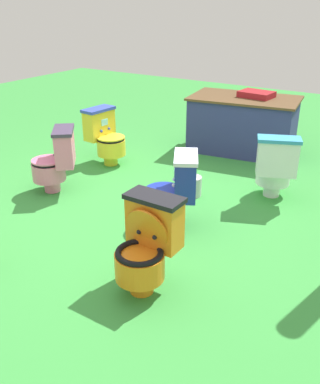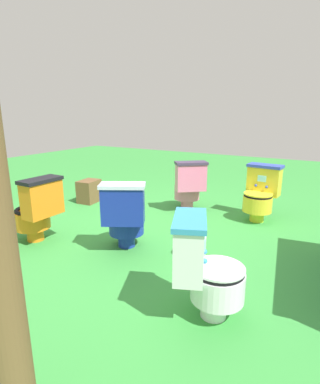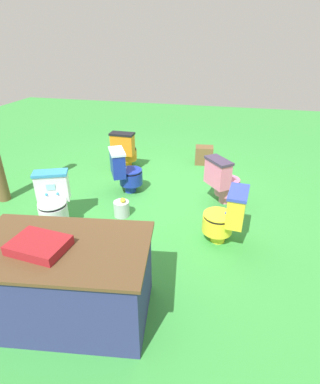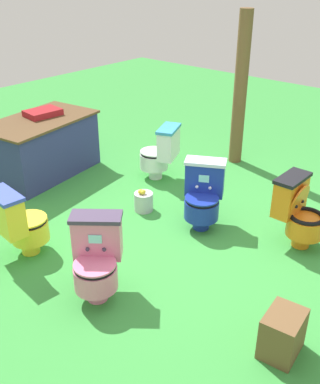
{
  "view_description": "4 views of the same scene",
  "coord_description": "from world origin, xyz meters",
  "px_view_note": "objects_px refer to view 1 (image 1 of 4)",
  "views": [
    {
      "loc": [
        2.3,
        -3.18,
        2.05
      ],
      "look_at": [
        0.3,
        -0.03,
        0.34
      ],
      "focal_mm": 40.34,
      "sensor_mm": 36.0,
      "label": 1
    },
    {
      "loc": [
        2.81,
        1.81,
        1.4
      ],
      "look_at": [
        -0.32,
        -0.02,
        0.44
      ],
      "focal_mm": 28.64,
      "sensor_mm": 36.0,
      "label": 2
    },
    {
      "loc": [
        -1.13,
        4.17,
        2.3
      ],
      "look_at": [
        -0.27,
        0.56,
        0.36
      ],
      "focal_mm": 28.41,
      "sensor_mm": 36.0,
      "label": 3
    },
    {
      "loc": [
        -3.12,
        -2.45,
        2.62
      ],
      "look_at": [
        0.06,
        0.29,
        0.45
      ],
      "focal_mm": 42.42,
      "sensor_mm": 36.0,
      "label": 4
    }
  ],
  "objects_px": {
    "toilet_orange": "(147,244)",
    "vendor_table": "(243,124)",
    "toilet_white": "(275,167)",
    "toilet_blue": "(173,191)",
    "lemon_bucket": "(192,185)",
    "toilet_pink": "(56,160)",
    "toilet_yellow": "(106,136)"
  },
  "relations": [
    {
      "from": "toilet_pink",
      "to": "lemon_bucket",
      "type": "height_order",
      "value": "toilet_pink"
    },
    {
      "from": "toilet_orange",
      "to": "toilet_blue",
      "type": "height_order",
      "value": "same"
    },
    {
      "from": "toilet_white",
      "to": "toilet_blue",
      "type": "xyz_separation_m",
      "value": [
        -0.6,
        -1.12,
        0.0
      ]
    },
    {
      "from": "toilet_white",
      "to": "toilet_blue",
      "type": "distance_m",
      "value": 1.27
    },
    {
      "from": "toilet_blue",
      "to": "lemon_bucket",
      "type": "bearing_deg",
      "value": -14.23
    },
    {
      "from": "toilet_orange",
      "to": "toilet_pink",
      "type": "bearing_deg",
      "value": -26.12
    },
    {
      "from": "toilet_orange",
      "to": "toilet_yellow",
      "type": "relative_size",
      "value": 1.0
    },
    {
      "from": "toilet_yellow",
      "to": "lemon_bucket",
      "type": "distance_m",
      "value": 1.48
    },
    {
      "from": "toilet_pink",
      "to": "toilet_yellow",
      "type": "xyz_separation_m",
      "value": [
        -0.09,
        0.99,
        0.0
      ]
    },
    {
      "from": "toilet_blue",
      "to": "vendor_table",
      "type": "relative_size",
      "value": 0.46
    },
    {
      "from": "toilet_pink",
      "to": "toilet_yellow",
      "type": "distance_m",
      "value": 0.99
    },
    {
      "from": "toilet_white",
      "to": "lemon_bucket",
      "type": "xyz_separation_m",
      "value": [
        -0.78,
        -0.42,
        -0.25
      ]
    },
    {
      "from": "toilet_yellow",
      "to": "lemon_bucket",
      "type": "relative_size",
      "value": 2.63
    },
    {
      "from": "lemon_bucket",
      "to": "toilet_orange",
      "type": "bearing_deg",
      "value": -72.75
    },
    {
      "from": "toilet_yellow",
      "to": "toilet_blue",
      "type": "bearing_deg",
      "value": 64.12
    },
    {
      "from": "toilet_blue",
      "to": "vendor_table",
      "type": "xyz_separation_m",
      "value": [
        -0.31,
        2.42,
        0.02
      ]
    },
    {
      "from": "toilet_white",
      "to": "vendor_table",
      "type": "relative_size",
      "value": 0.46
    },
    {
      "from": "vendor_table",
      "to": "toilet_white",
      "type": "bearing_deg",
      "value": -55.14
    },
    {
      "from": "toilet_orange",
      "to": "vendor_table",
      "type": "xyz_separation_m",
      "value": [
        -0.63,
        3.36,
        0.02
      ]
    },
    {
      "from": "toilet_orange",
      "to": "vendor_table",
      "type": "bearing_deg",
      "value": -78.62
    },
    {
      "from": "toilet_yellow",
      "to": "lemon_bucket",
      "type": "height_order",
      "value": "toilet_yellow"
    },
    {
      "from": "toilet_white",
      "to": "vendor_table",
      "type": "distance_m",
      "value": 1.59
    },
    {
      "from": "toilet_yellow",
      "to": "vendor_table",
      "type": "xyz_separation_m",
      "value": [
        1.31,
        1.43,
        0.02
      ]
    },
    {
      "from": "toilet_orange",
      "to": "lemon_bucket",
      "type": "relative_size",
      "value": 2.63
    },
    {
      "from": "toilet_orange",
      "to": "toilet_yellow",
      "type": "bearing_deg",
      "value": -44.08
    },
    {
      "from": "toilet_pink",
      "to": "vendor_table",
      "type": "bearing_deg",
      "value": -65.98
    },
    {
      "from": "toilet_white",
      "to": "toilet_blue",
      "type": "relative_size",
      "value": 1.0
    },
    {
      "from": "toilet_orange",
      "to": "toilet_white",
      "type": "xyz_separation_m",
      "value": [
        0.27,
        2.06,
        -0.0
      ]
    },
    {
      "from": "toilet_white",
      "to": "toilet_orange",
      "type": "bearing_deg",
      "value": -120.35
    },
    {
      "from": "toilet_orange",
      "to": "lemon_bucket",
      "type": "distance_m",
      "value": 1.74
    },
    {
      "from": "toilet_white",
      "to": "vendor_table",
      "type": "xyz_separation_m",
      "value": [
        -0.91,
        1.3,
        0.02
      ]
    },
    {
      "from": "toilet_orange",
      "to": "toilet_pink",
      "type": "height_order",
      "value": "same"
    }
  ]
}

